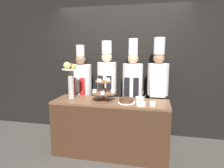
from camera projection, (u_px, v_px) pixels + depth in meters
ground_plane at (107, 163)px, 2.99m from camera, size 14.00×14.00×0.00m
wall_back at (121, 64)px, 3.95m from camera, size 10.00×0.06×2.80m
buffet_counter at (111, 128)px, 3.19m from camera, size 1.80×0.57×0.88m
tiered_stand at (104, 90)px, 3.10m from camera, size 0.38×0.38×0.35m
fruit_pedestal at (70, 76)px, 3.21m from camera, size 0.28×0.28×0.60m
cake_round at (126, 101)px, 2.99m from camera, size 0.26×0.26×0.07m
cup_white at (152, 104)px, 2.83m from camera, size 0.09×0.09×0.06m
serving_bowl_near at (141, 104)px, 2.85m from camera, size 0.15×0.15×0.15m
serving_bowl_far at (140, 98)px, 3.15m from camera, size 0.14×0.14×0.15m
chef_left at (81, 88)px, 3.81m from camera, size 0.40×0.40×1.76m
chef_center_left at (107, 86)px, 3.69m from camera, size 0.35×0.35×1.83m
chef_center_right at (132, 88)px, 3.59m from camera, size 0.36×0.36×1.87m
chef_right at (158, 87)px, 3.50m from camera, size 0.36×0.36×1.88m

